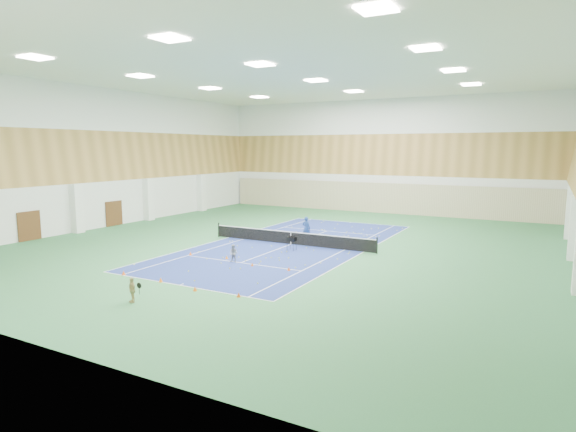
{
  "coord_description": "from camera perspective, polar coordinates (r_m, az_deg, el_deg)",
  "views": [
    {
      "loc": [
        16.03,
        -29.91,
        6.84
      ],
      "look_at": [
        -0.41,
        0.32,
        2.0
      ],
      "focal_mm": 30.0,
      "sensor_mm": 36.0,
      "label": 1
    }
  ],
  "objects": [
    {
      "name": "ground",
      "position": [
        34.61,
        0.34,
        -3.39
      ],
      "size": [
        40.0,
        40.0,
        0.0
      ],
      "primitive_type": "plane",
      "color": "#2D6B3E",
      "rests_on": "ground"
    },
    {
      "name": "room_shell",
      "position": [
        33.94,
        0.35,
        6.59
      ],
      "size": [
        36.0,
        40.0,
        12.0
      ],
      "primitive_type": null,
      "color": "white",
      "rests_on": "ground"
    },
    {
      "name": "wood_cladding",
      "position": [
        33.95,
        0.35,
        9.97
      ],
      "size": [
        36.0,
        40.0,
        8.0
      ],
      "primitive_type": null,
      "color": "#B28542",
      "rests_on": "room_shell"
    },
    {
      "name": "ceiling_light_grid",
      "position": [
        34.31,
        0.36,
        16.52
      ],
      "size": [
        21.4,
        25.4,
        0.06
      ],
      "primitive_type": null,
      "color": "white",
      "rests_on": "room_shell"
    },
    {
      "name": "court_surface",
      "position": [
        34.61,
        0.34,
        -3.38
      ],
      "size": [
        10.97,
        23.77,
        0.01
      ],
      "primitive_type": "cube",
      "color": "navy",
      "rests_on": "ground"
    },
    {
      "name": "tennis_balls_scatter",
      "position": [
        34.6,
        0.34,
        -3.32
      ],
      "size": [
        10.57,
        22.77,
        0.07
      ],
      "primitive_type": null,
      "color": "yellow",
      "rests_on": "ground"
    },
    {
      "name": "tennis_net",
      "position": [
        34.51,
        0.34,
        -2.49
      ],
      "size": [
        12.8,
        0.1,
        1.1
      ],
      "primitive_type": null,
      "color": "black",
      "rests_on": "ground"
    },
    {
      "name": "back_curtain",
      "position": [
        52.44,
        10.6,
        2.13
      ],
      "size": [
        35.4,
        0.16,
        3.2
      ],
      "primitive_type": "cube",
      "color": "#C6B793",
      "rests_on": "ground"
    },
    {
      "name": "door_left_a",
      "position": [
        40.81,
        -28.33,
        -1.04
      ],
      "size": [
        0.08,
        1.8,
        2.2
      ],
      "primitive_type": "cube",
      "color": "#593319",
      "rests_on": "ground"
    },
    {
      "name": "door_left_b",
      "position": [
        45.61,
        -19.92,
        0.29
      ],
      "size": [
        0.08,
        1.8,
        2.2
      ],
      "primitive_type": "cube",
      "color": "#593319",
      "rests_on": "ground"
    },
    {
      "name": "coach",
      "position": [
        36.28,
        2.18,
        -1.45
      ],
      "size": [
        0.67,
        0.46,
        1.76
      ],
      "primitive_type": "imported",
      "rotation": [
        0.0,
        0.0,
        3.08
      ],
      "color": "navy",
      "rests_on": "ground"
    },
    {
      "name": "child_court",
      "position": [
        29.38,
        -6.47,
        -4.42
      ],
      "size": [
        0.57,
        0.47,
        1.08
      ],
      "primitive_type": "imported",
      "rotation": [
        0.0,
        0.0,
        0.13
      ],
      "color": "gray",
      "rests_on": "ground"
    },
    {
      "name": "child_apron",
      "position": [
        22.82,
        -18.01,
        -8.32
      ],
      "size": [
        0.73,
        0.53,
        1.15
      ],
      "primitive_type": "imported",
      "rotation": [
        0.0,
        0.0,
        -0.41
      ],
      "color": "tan",
      "rests_on": "ground"
    },
    {
      "name": "ball_cart",
      "position": [
        32.53,
        0.44,
        -3.28
      ],
      "size": [
        0.56,
        0.56,
        0.94
      ],
      "primitive_type": null,
      "rotation": [
        0.0,
        0.0,
        0.03
      ],
      "color": "black",
      "rests_on": "ground"
    },
    {
      "name": "cone_svc_a",
      "position": [
        31.79,
        -11.5,
        -4.37
      ],
      "size": [
        0.2,
        0.2,
        0.22
      ],
      "primitive_type": "cone",
      "color": "#FF550D",
      "rests_on": "ground"
    },
    {
      "name": "cone_svc_b",
      "position": [
        30.36,
        -7.28,
        -4.86
      ],
      "size": [
        0.2,
        0.2,
        0.22
      ],
      "primitive_type": "cone",
      "color": "orange",
      "rests_on": "ground"
    },
    {
      "name": "cone_svc_c",
      "position": [
        28.38,
        -4.27,
        -5.75
      ],
      "size": [
        0.19,
        0.19,
        0.2
      ],
      "primitive_type": "cone",
      "color": "#DD5B0B",
      "rests_on": "ground"
    },
    {
      "name": "cone_svc_d",
      "position": [
        27.27,
        0.11,
        -6.29
      ],
      "size": [
        0.19,
        0.19,
        0.21
      ],
      "primitive_type": "cone",
      "color": "#EB490C",
      "rests_on": "ground"
    },
    {
      "name": "cone_base_a",
      "position": [
        27.83,
        -18.91,
        -6.41
      ],
      "size": [
        0.22,
        0.22,
        0.24
      ],
      "primitive_type": "cone",
      "color": "#F2520C",
      "rests_on": "ground"
    },
    {
      "name": "cone_base_b",
      "position": [
        25.87,
        -14.85,
        -7.32
      ],
      "size": [
        0.21,
        0.21,
        0.24
      ],
      "primitive_type": "cone",
      "color": "orange",
      "rests_on": "ground"
    },
    {
      "name": "cone_base_c",
      "position": [
        23.95,
        -10.97,
        -8.45
      ],
      "size": [
        0.2,
        0.2,
        0.22
      ],
      "primitive_type": "cone",
      "color": "#FB610D",
      "rests_on": "ground"
    },
    {
      "name": "cone_base_d",
      "position": [
        22.73,
        -5.88,
        -9.26
      ],
      "size": [
        0.2,
        0.2,
        0.22
      ],
      "primitive_type": "cone",
      "color": "#D64B0B",
      "rests_on": "ground"
    }
  ]
}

